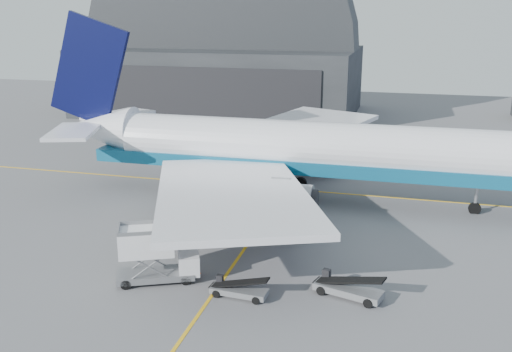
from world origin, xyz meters
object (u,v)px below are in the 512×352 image
(airliner, at_px, (288,149))
(belt_loader_b, at_px, (348,288))
(catering_truck, at_px, (154,255))
(belt_loader_a, at_px, (239,290))
(pushback_tug, at_px, (288,227))

(airliner, relative_size, belt_loader_b, 10.64)
(catering_truck, relative_size, belt_loader_a, 1.46)
(airliner, bearing_deg, pushback_tug, -78.07)
(catering_truck, height_order, belt_loader_b, catering_truck)
(airliner, xyz_separation_m, catering_truck, (-5.40, -20.96, -3.25))
(pushback_tug, distance_m, belt_loader_a, 11.76)
(pushback_tug, bearing_deg, belt_loader_a, -83.10)
(airliner, distance_m, belt_loader_b, 21.90)
(belt_loader_a, bearing_deg, belt_loader_b, 18.86)
(pushback_tug, height_order, belt_loader_b, belt_loader_b)
(airliner, height_order, belt_loader_a, airliner)
(airliner, bearing_deg, catering_truck, -104.45)
(catering_truck, xyz_separation_m, pushback_tug, (7.50, 11.04, -1.34))
(belt_loader_a, bearing_deg, catering_truck, 178.10)
(belt_loader_b, bearing_deg, catering_truck, -158.56)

